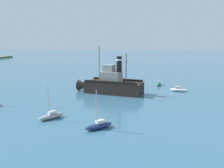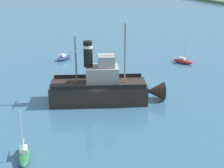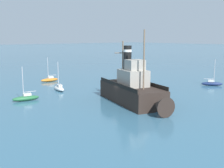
# 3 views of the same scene
# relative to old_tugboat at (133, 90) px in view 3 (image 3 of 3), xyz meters

# --- Properties ---
(ground_plane) EXTENTS (600.00, 600.00, 0.00)m
(ground_plane) POSITION_rel_old_tugboat_xyz_m (1.03, -0.89, -1.83)
(ground_plane) COLOR #38667F
(old_tugboat) EXTENTS (7.74, 14.76, 9.90)m
(old_tugboat) POSITION_rel_old_tugboat_xyz_m (0.00, 0.00, 0.00)
(old_tugboat) COLOR #2D231E
(old_tugboat) RESTS_ON ground
(sailboat_orange) EXTENTS (3.83, 1.21, 4.90)m
(sailboat_orange) POSITION_rel_old_tugboat_xyz_m (-0.63, -24.44, -1.40)
(sailboat_orange) COLOR orange
(sailboat_orange) RESTS_ON ground
(sailboat_white) EXTENTS (1.87, 3.95, 4.90)m
(sailboat_white) POSITION_rel_old_tugboat_xyz_m (2.94, -14.65, -1.40)
(sailboat_white) COLOR white
(sailboat_white) RESTS_ON ground
(sailboat_green) EXTENTS (3.93, 1.70, 4.90)m
(sailboat_green) POSITION_rel_old_tugboat_xyz_m (10.43, -11.15, -1.40)
(sailboat_green) COLOR #286B3D
(sailboat_green) RESTS_ON ground
(sailboat_navy) EXTENTS (3.19, 3.68, 4.90)m
(sailboat_navy) POSITION_rel_old_tugboat_xyz_m (-21.10, -0.24, -1.40)
(sailboat_navy) COLOR navy
(sailboat_navy) RESTS_ON ground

